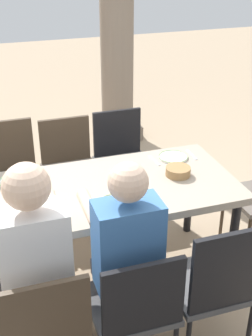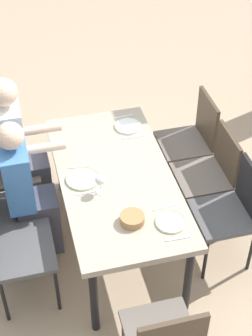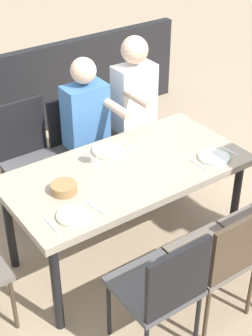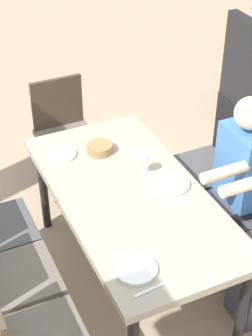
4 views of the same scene
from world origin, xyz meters
name	(u,v)px [view 4 (image 4 of 4)]	position (x,y,z in m)	size (l,w,h in m)	color
ground_plane	(130,279)	(0.00, 0.00, 0.00)	(16.00, 16.00, 0.00)	tan
dining_table	(131,202)	(0.00, 0.00, 0.68)	(1.68, 0.84, 0.75)	tan
chair_mid_north	(4,275)	(-0.11, 0.84, 0.52)	(0.44, 0.44, 0.88)	#6A6158
chair_mid_south	(252,197)	(-0.11, -0.84, 0.52)	(0.44, 0.44, 0.88)	#4F4F50
chair_east_south	(217,157)	(0.34, -0.85, 0.55)	(0.44, 0.44, 0.96)	#4F4F50
chair_head_east	(64,127)	(1.26, 0.00, 0.51)	(0.44, 0.44, 0.88)	#6A6158
diner_woman_green	(232,184)	(-0.12, -0.65, 0.69)	(0.35, 0.49, 1.29)	#3F3F4C
plate_0	(136,269)	(-0.58, 0.25, 0.76)	(0.23, 0.23, 0.02)	white
fork_0	(149,290)	(-0.73, 0.25, 0.75)	(0.02, 0.17, 0.01)	silver
spoon_0	(123,251)	(-0.43, 0.25, 0.75)	(0.02, 0.17, 0.01)	silver
plate_1	(169,183)	(-0.02, -0.25, 0.76)	(0.26, 0.26, 0.02)	silver
wine_glass_1	(143,159)	(0.14, -0.15, 0.87)	(0.08, 0.08, 0.16)	white
fork_1	(181,198)	(-0.17, -0.25, 0.75)	(0.02, 0.17, 0.01)	silver
spoon_1	(158,171)	(0.13, -0.25, 0.75)	(0.02, 0.17, 0.01)	silver
plate_2	(60,154)	(0.56, 0.25, 0.76)	(0.22, 0.22, 0.02)	white
fork_2	(68,167)	(0.41, 0.25, 0.75)	(0.02, 0.17, 0.01)	silver
spoon_2	(53,143)	(0.71, 0.25, 0.75)	(0.02, 0.17, 0.01)	silver
bread_basket	(100,148)	(0.48, 0.00, 0.78)	(0.17, 0.17, 0.06)	#9E7547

